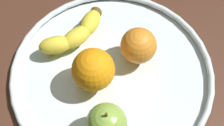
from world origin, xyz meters
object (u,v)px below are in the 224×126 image
Objects in this scene: apple at (107,123)px; orange_front_right at (138,46)px; fruit_bowl at (112,73)px; orange_center at (93,70)px; banana at (75,34)px.

orange_front_right is at bearing 15.20° from apple.
fruit_bowl is 7.47cm from orange_front_right.
orange_front_right is 9.93cm from orange_center.
banana is 2.02× the size of orange_center.
apple is 10.15cm from orange_center.
banana reaches higher than fruit_bowl.
banana is at bearing 108.62° from orange_front_right.
apple is (-9.99, -6.22, 4.35)cm from fruit_bowl.
banana is 2.06× the size of apple.
apple is at bearing -164.80° from orange_front_right.
orange_front_right is 0.88× the size of orange_center.
apple is 16.34cm from orange_front_right.
fruit_bowl is at bearing -24.16° from orange_center.
orange_center is (6.49, 7.79, 0.47)cm from apple.
apple is at bearing -129.81° from orange_center.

